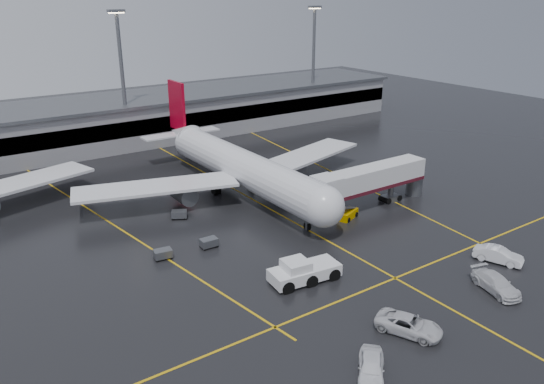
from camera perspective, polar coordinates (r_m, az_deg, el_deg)
ground at (r=73.60m, az=0.39°, el=-2.15°), size 220.00×220.00×0.00m
apron_line_centre at (r=73.59m, az=0.39°, el=-2.15°), size 0.25×90.00×0.02m
apron_line_stop at (r=58.80m, az=12.96°, el=-8.92°), size 60.00×0.25×0.02m
apron_line_left at (r=73.92m, az=-17.04°, el=-3.00°), size 9.99×69.35×0.02m
apron_line_right at (r=91.41m, az=6.04°, el=2.34°), size 7.57×69.64×0.02m
terminal at (r=113.17m, az=-13.82°, el=7.69°), size 122.00×19.00×8.60m
light_mast_mid at (r=104.23m, az=-15.67°, el=12.14°), size 3.00×1.20×25.45m
light_mast_right at (r=126.31m, az=4.44°, el=14.18°), size 3.00×1.20×25.45m
main_airliner at (r=79.78m, az=-3.61°, el=2.86°), size 48.80×45.60×14.10m
jet_bridge at (r=75.14m, az=10.49°, el=1.19°), size 19.90×3.40×6.05m
pushback_tractor at (r=56.42m, az=3.30°, el=-8.49°), size 7.79×4.00×2.68m
belt_loader at (r=72.21m, az=8.08°, el=-2.37°), size 3.72×2.58×2.17m
service_van_a at (r=50.23m, az=14.37°, el=-13.53°), size 4.90×6.45×1.63m
service_van_b at (r=59.22m, az=22.74°, el=-8.97°), size 3.81×6.20×1.68m
service_van_c at (r=65.23m, az=22.93°, el=-6.19°), size 3.64×5.55×1.73m
service_van_d at (r=44.79m, az=10.51°, el=-17.85°), size 4.97×4.97×1.71m
baggage_cart_a at (r=63.97m, az=-6.73°, el=-5.35°), size 2.04×1.35×1.12m
baggage_cart_b at (r=62.19m, az=-11.53°, el=-6.44°), size 2.16×1.57×1.12m
baggage_cart_c at (r=72.40m, az=-9.84°, el=-2.33°), size 2.38×2.10×1.12m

